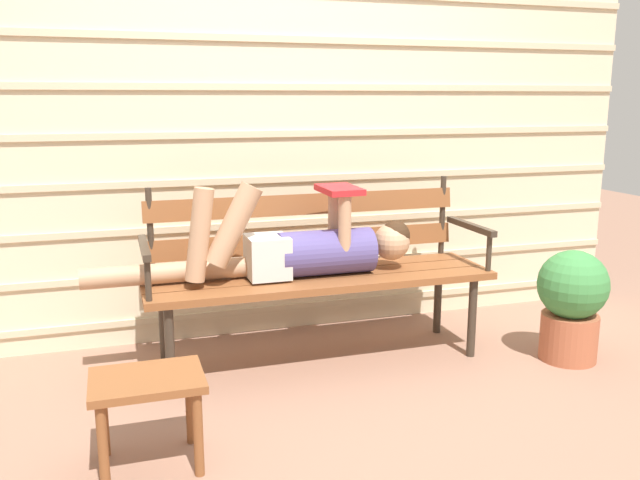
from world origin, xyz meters
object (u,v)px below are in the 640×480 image
(park_bench, at_px, (316,263))
(reclining_person, at_px, (298,248))
(footstool, at_px, (148,394))
(potted_plant, at_px, (572,301))

(park_bench, height_order, reclining_person, reclining_person)
(park_bench, xyz_separation_m, reclining_person, (-0.11, -0.07, 0.10))
(park_bench, height_order, footstool, park_bench)
(reclining_person, distance_m, potted_plant, 1.43)
(park_bench, bearing_deg, potted_plant, -20.16)
(reclining_person, relative_size, potted_plant, 2.82)
(footstool, distance_m, potted_plant, 2.17)
(park_bench, relative_size, potted_plant, 3.03)
(reclining_person, xyz_separation_m, potted_plant, (1.35, -0.38, -0.29))
(reclining_person, bearing_deg, park_bench, 32.21)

